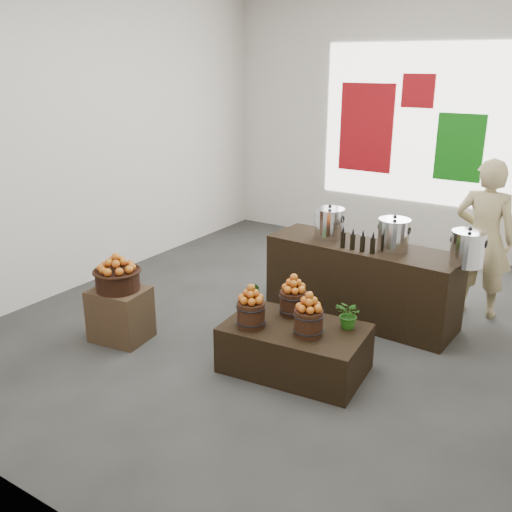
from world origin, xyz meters
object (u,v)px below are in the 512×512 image
Objects in this scene: stock_pot_left at (329,224)px; stock_pot_right at (468,249)px; crate at (121,314)px; wicker_basket at (118,280)px; counter at (361,282)px; shopper at (484,239)px; display_table at (295,348)px; stock_pot_center at (393,236)px.

stock_pot_right is at bearing -3.01° from stock_pot_left.
wicker_basket reaches higher than crate.
stock_pot_right is (3.15, 1.90, 0.79)m from crate.
shopper is (1.14, 0.89, 0.49)m from counter.
stock_pot_left is at bearing 99.50° from display_table.
display_table is at bearing 13.20° from wicker_basket.
counter is 0.72m from stock_pot_center.
counter reaches higher than display_table.
stock_pot_right reaches higher than crate.
crate is at bearing -127.68° from stock_pot_left.
shopper reaches higher than wicker_basket.
display_table is (1.94, 0.45, -0.06)m from crate.
display_table is 2.76m from shopper.
counter is at bearing 176.99° from stock_pot_right.
wicker_basket is 1.36× the size of stock_pot_center.
stock_pot_right is at bearing 31.03° from crate.
stock_pot_right is (0.81, -0.04, 0.00)m from stock_pot_center.
stock_pot_left is at bearing 25.79° from shopper.
crate is 0.31× the size of shopper.
stock_pot_left is at bearing 176.99° from stock_pot_center.
shopper reaches higher than display_table.
shopper reaches higher than stock_pot_right.
stock_pot_center is (0.81, -0.04, 0.00)m from stock_pot_left.
display_table is 3.96× the size of stock_pot_left.
stock_pot_center is 1.00× the size of stock_pot_right.
display_table is at bearing 13.20° from crate.
wicker_basket is at bearing -140.37° from stock_pot_center.
stock_pot_right is (1.22, 1.44, 0.85)m from display_table.
wicker_basket is 2.80m from counter.
crate is 1.70× the size of stock_pot_center.
stock_pot_left is (-0.46, 0.02, 0.63)m from counter.
stock_pot_center reaches higher than crate.
counter is 0.78m from stock_pot_left.
stock_pot_right reaches higher than wicker_basket.
stock_pot_left is at bearing 52.32° from wicker_basket.
stock_pot_left reaches higher than display_table.
counter is 6.47× the size of stock_pot_left.
wicker_basket is 0.34× the size of display_table.
stock_pot_left is 1.82m from shopper.
stock_pot_center is at bearing 39.63° from crate.
stock_pot_center is 0.18× the size of shopper.
stock_pot_center is (2.34, 1.94, 0.39)m from wicker_basket.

